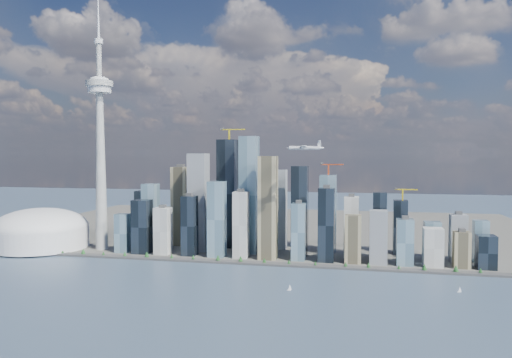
% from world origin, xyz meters
% --- Properties ---
extents(ground, '(4000.00, 4000.00, 0.00)m').
position_xyz_m(ground, '(0.00, 0.00, 0.00)').
color(ground, '#374761').
rests_on(ground, ground).
extents(seawall, '(1100.00, 22.00, 4.00)m').
position_xyz_m(seawall, '(0.00, 250.00, 2.00)').
color(seawall, '#383838').
rests_on(seawall, ground).
extents(land, '(1400.00, 900.00, 3.00)m').
position_xyz_m(land, '(0.00, 700.00, 1.50)').
color(land, '#4C4C47').
rests_on(land, ground).
extents(shoreline_trees, '(960.53, 7.20, 8.80)m').
position_xyz_m(shoreline_trees, '(0.00, 250.00, 8.78)').
color(shoreline_trees, '#3F2D1E').
rests_on(shoreline_trees, seawall).
extents(skyscraper_cluster, '(736.00, 142.00, 261.10)m').
position_xyz_m(skyscraper_cluster, '(59.62, 336.82, 81.09)').
color(skyscraper_cluster, black).
rests_on(skyscraper_cluster, land).
extents(needle_tower, '(56.00, 56.00, 550.50)m').
position_xyz_m(needle_tower, '(-300.00, 310.00, 235.84)').
color(needle_tower, gray).
rests_on(needle_tower, land).
extents(dome_stadium, '(200.00, 200.00, 86.00)m').
position_xyz_m(dome_stadium, '(-440.00, 300.00, 39.44)').
color(dome_stadium, silver).
rests_on(dome_stadium, land).
extents(airplane, '(66.47, 59.03, 16.23)m').
position_xyz_m(airplane, '(145.43, 223.53, 218.87)').
color(airplane, silver).
rests_on(airplane, ground).
extents(sailboat_west, '(7.24, 2.77, 9.99)m').
position_xyz_m(sailboat_west, '(138.45, 87.22, 3.20)').
color(sailboat_west, silver).
rests_on(sailboat_west, ground).
extents(sailboat_east, '(6.66, 3.30, 9.27)m').
position_xyz_m(sailboat_east, '(389.76, 131.32, 2.97)').
color(sailboat_east, silver).
rests_on(sailboat_east, ground).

